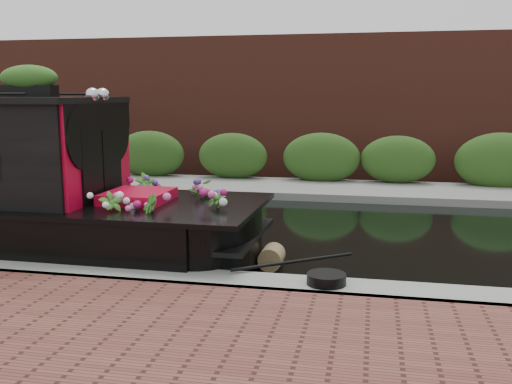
# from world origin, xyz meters

# --- Properties ---
(ground) EXTENTS (80.00, 80.00, 0.00)m
(ground) POSITION_xyz_m (0.00, 0.00, 0.00)
(ground) COLOR black
(ground) RESTS_ON ground
(near_bank_coping) EXTENTS (40.00, 0.60, 0.50)m
(near_bank_coping) POSITION_xyz_m (0.00, -3.30, 0.00)
(near_bank_coping) COLOR gray
(near_bank_coping) RESTS_ON ground
(far_bank_path) EXTENTS (40.00, 2.40, 0.34)m
(far_bank_path) POSITION_xyz_m (0.00, 4.20, 0.00)
(far_bank_path) COLOR gray
(far_bank_path) RESTS_ON ground
(far_hedge) EXTENTS (40.00, 1.10, 2.80)m
(far_hedge) POSITION_xyz_m (0.00, 5.10, 0.00)
(far_hedge) COLOR #294D19
(far_hedge) RESTS_ON ground
(far_brick_wall) EXTENTS (40.00, 1.00, 8.00)m
(far_brick_wall) POSITION_xyz_m (0.00, 7.20, 0.00)
(far_brick_wall) COLOR brown
(far_brick_wall) RESTS_ON ground
(rope_fender) EXTENTS (0.32, 0.40, 0.32)m
(rope_fender) POSITION_xyz_m (2.30, -2.04, 0.16)
(rope_fender) COLOR olive
(rope_fender) RESTS_ON ground
(coiled_mooring_rope) EXTENTS (0.44, 0.44, 0.12)m
(coiled_mooring_rope) POSITION_xyz_m (3.14, -3.27, 0.31)
(coiled_mooring_rope) COLOR black
(coiled_mooring_rope) RESTS_ON near_bank_coping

